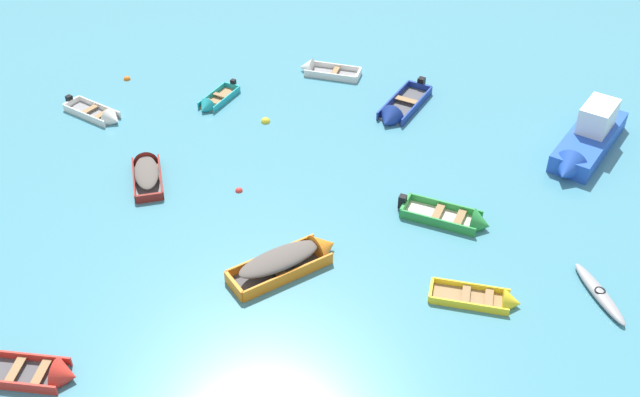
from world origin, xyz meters
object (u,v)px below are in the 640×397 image
Objects in this scene: rowboat_white_back_row_left at (103,116)px; kayak_grey_near_right at (599,293)px; mooring_buoy_between_boats_right at (127,79)px; rowboat_turquoise_outer_right at (212,103)px; rowboat_yellow_cluster_outer at (495,300)px; mooring_buoy_near_foreground at (266,122)px; motor_launch_blue_far_back at (587,140)px; rowboat_maroon_midfield_right at (146,169)px; rowboat_red_back_row_center at (47,375)px; rowboat_white_back_row_right at (317,70)px; rowboat_green_far_left at (462,220)px; rowboat_orange_cluster_inner at (295,257)px; rowboat_deep_blue_outer_left at (396,113)px; mooring_buoy_far_field at (239,191)px.

rowboat_white_back_row_left is 24.83m from kayak_grey_near_right.
rowboat_turquoise_outer_right is at bearing -37.68° from mooring_buoy_between_boats_right.
rowboat_yellow_cluster_outer is 18.71m from rowboat_turquoise_outer_right.
mooring_buoy_between_boats_right is (-7.20, 5.53, 0.00)m from mooring_buoy_near_foreground.
rowboat_maroon_midfield_right is at bearing 176.90° from motor_launch_blue_far_back.
rowboat_maroon_midfield_right reaches higher than rowboat_turquoise_outer_right.
rowboat_maroon_midfield_right is 1.06× the size of kayak_grey_near_right.
rowboat_red_back_row_center is at bearing -91.31° from rowboat_white_back_row_left.
rowboat_white_back_row_right reaches higher than rowboat_white_back_row_left.
motor_launch_blue_far_back reaches higher than rowboat_yellow_cluster_outer.
rowboat_green_far_left is at bearing 20.42° from rowboat_red_back_row_center.
rowboat_red_back_row_center is (-15.80, -1.27, 0.03)m from rowboat_yellow_cluster_outer.
rowboat_turquoise_outer_right is 13.10m from rowboat_orange_cluster_inner.
rowboat_orange_cluster_inner is (8.77, 4.37, 0.21)m from rowboat_red_back_row_center.
rowboat_green_far_left reaches higher than rowboat_maroon_midfield_right.
rowboat_white_back_row_left is 0.91× the size of rowboat_white_back_row_right.
rowboat_maroon_midfield_right is 7.55× the size of mooring_buoy_near_foreground.
rowboat_white_back_row_left is 0.96× the size of kayak_grey_near_right.
mooring_buoy_near_foreground is (-14.74, 4.91, -0.70)m from motor_launch_blue_far_back.
rowboat_white_back_row_left is 0.75× the size of rowboat_deep_blue_outer_left.
rowboat_orange_cluster_inner reaches higher than rowboat_red_back_row_center.
rowboat_red_back_row_center is 20.74m from mooring_buoy_between_boats_right.
rowboat_white_back_row_right is 7.54× the size of mooring_buoy_near_foreground.
kayak_grey_near_right reaches higher than mooring_buoy_near_foreground.
rowboat_maroon_midfield_right is 9.52× the size of mooring_buoy_between_boats_right.
kayak_grey_near_right is at bearing -31.19° from rowboat_maroon_midfield_right.
mooring_buoy_between_boats_right is at bearing 142.32° from rowboat_turquoise_outer_right.
rowboat_orange_cluster_inner reaches higher than mooring_buoy_far_field.
mooring_buoy_far_field is (-1.91, 5.15, -0.40)m from rowboat_orange_cluster_inner.
rowboat_deep_blue_outer_left is at bearing 92.76° from rowboat_yellow_cluster_outer.
rowboat_turquoise_outer_right is at bearing 165.74° from rowboat_deep_blue_outer_left.
rowboat_maroon_midfield_right is 1.00× the size of rowboat_white_back_row_right.
rowboat_white_back_row_left is at bearing 145.54° from rowboat_green_far_left.
rowboat_maroon_midfield_right is 6.87m from mooring_buoy_near_foreground.
rowboat_green_far_left is (15.55, -10.67, 0.03)m from rowboat_white_back_row_left.
rowboat_green_far_left reaches higher than mooring_buoy_near_foreground.
rowboat_deep_blue_outer_left reaches higher than kayak_grey_near_right.
rowboat_turquoise_outer_right is 5.82m from mooring_buoy_between_boats_right.
rowboat_red_back_row_center is 0.62× the size of motor_launch_blue_far_back.
rowboat_green_far_left is 7.95× the size of mooring_buoy_near_foreground.
rowboat_white_back_row_right reaches higher than rowboat_turquoise_outer_right.
mooring_buoy_far_field is at bearing -24.39° from rowboat_maroon_midfield_right.
rowboat_white_back_row_right reaches higher than mooring_buoy_far_field.
rowboat_maroon_midfield_right is (2.40, -5.23, 0.14)m from rowboat_white_back_row_left.
rowboat_green_far_left is 17.00m from rowboat_red_back_row_center.
rowboat_orange_cluster_inner is (-7.03, 3.10, 0.25)m from rowboat_yellow_cluster_outer.
rowboat_white_back_row_left is at bearing 164.50° from motor_launch_blue_far_back.
rowboat_maroon_midfield_right reaches higher than rowboat_yellow_cluster_outer.
mooring_buoy_far_field is at bearing 158.42° from rowboat_green_far_left.
mooring_buoy_between_boats_right is (1.30, 20.70, -0.18)m from rowboat_red_back_row_center.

